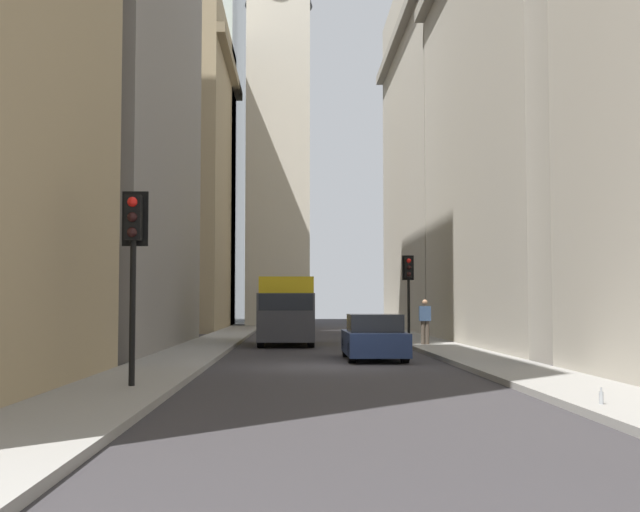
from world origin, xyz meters
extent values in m
plane|color=#302D30|center=(0.00, 0.00, 0.00)|extent=(135.00, 135.00, 0.00)
cube|color=gray|center=(0.00, 4.50, 0.07)|extent=(90.00, 2.20, 0.14)
cube|color=gray|center=(0.00, -4.50, 0.07)|extent=(90.00, 2.20, 0.14)
cube|color=#A8A091|center=(9.20, -10.60, 9.48)|extent=(18.02, 10.00, 18.96)
cube|color=#A8A091|center=(28.07, -10.60, 11.16)|extent=(19.27, 10.00, 22.31)
cube|color=gray|center=(28.07, -5.35, 18.51)|extent=(19.27, 0.50, 0.60)
cube|color=#9E8966|center=(31.75, 10.60, 10.34)|extent=(16.22, 10.00, 20.69)
cube|color=#867556|center=(31.75, 5.35, 17.74)|extent=(16.22, 0.50, 0.60)
cube|color=beige|center=(38.42, 2.28, 12.21)|extent=(4.69, 4.69, 24.43)
cube|color=yellow|center=(12.63, 1.40, 1.54)|extent=(4.60, 2.25, 2.60)
cube|color=#38383D|center=(9.43, 1.40, 1.19)|extent=(1.90, 2.25, 1.90)
cube|color=black|center=(9.43, 1.40, 1.79)|extent=(1.92, 2.09, 0.64)
cylinder|color=black|center=(9.43, 0.41, 0.44)|extent=(0.88, 0.28, 0.88)
cylinder|color=black|center=(9.43, 2.38, 0.44)|extent=(0.88, 0.28, 0.88)
cylinder|color=black|center=(14.03, 0.41, 0.44)|extent=(0.88, 0.28, 0.88)
cylinder|color=black|center=(14.03, 2.38, 0.44)|extent=(0.88, 0.28, 0.88)
cube|color=navy|center=(2.45, -1.40, 0.53)|extent=(4.30, 1.78, 0.70)
cube|color=black|center=(2.25, -1.40, 1.15)|extent=(2.10, 1.58, 0.54)
cylinder|color=black|center=(3.80, -2.18, 0.32)|extent=(0.64, 0.22, 0.64)
cylinder|color=black|center=(3.80, -0.62, 0.32)|extent=(0.64, 0.22, 0.64)
cylinder|color=black|center=(1.10, -2.18, 0.32)|extent=(0.64, 0.22, 0.64)
cylinder|color=black|center=(1.10, -0.62, 0.32)|extent=(0.64, 0.22, 0.64)
cylinder|color=black|center=(-6.72, 4.27, 1.57)|extent=(0.12, 0.12, 2.86)
cube|color=black|center=(-6.72, 4.27, 3.45)|extent=(0.28, 0.32, 0.90)
cube|color=black|center=(-6.57, 4.27, 3.45)|extent=(0.03, 0.52, 1.10)
sphere|color=red|center=(-6.88, 4.27, 3.75)|extent=(0.20, 0.20, 0.20)
sphere|color=black|center=(-6.88, 4.27, 3.45)|extent=(0.20, 0.20, 0.20)
sphere|color=black|center=(-6.88, 4.27, 3.15)|extent=(0.20, 0.20, 0.20)
cylinder|color=black|center=(13.11, -4.00, 1.51)|extent=(0.12, 0.12, 2.74)
cube|color=black|center=(13.11, -4.00, 3.33)|extent=(0.28, 0.32, 0.90)
cube|color=black|center=(13.27, -4.00, 3.33)|extent=(0.03, 0.52, 1.10)
sphere|color=red|center=(12.95, -4.00, 3.63)|extent=(0.20, 0.20, 0.20)
sphere|color=black|center=(12.95, -4.00, 3.33)|extent=(0.20, 0.20, 0.20)
sphere|color=black|center=(12.95, -4.00, 3.03)|extent=(0.20, 0.20, 0.20)
cylinder|color=#473D33|center=(9.12, -4.16, 0.60)|extent=(0.16, 0.16, 0.92)
cylinder|color=#473D33|center=(9.12, -3.99, 0.60)|extent=(0.16, 0.16, 0.92)
cube|color=navy|center=(9.12, -4.07, 1.35)|extent=(0.26, 0.44, 0.59)
sphere|color=#936B4C|center=(9.12, -4.07, 1.79)|extent=(0.22, 0.22, 0.22)
cylinder|color=#999EA3|center=(-9.90, -3.85, 0.24)|extent=(0.07, 0.07, 0.20)
cylinder|color=#999EA3|center=(-9.90, -3.85, 0.38)|extent=(0.03, 0.03, 0.07)
camera|label=1|loc=(-22.96, 1.09, 1.76)|focal=45.92mm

